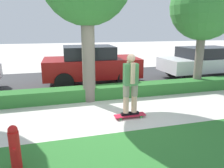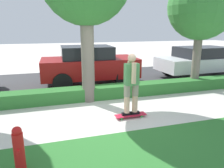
{
  "view_description": "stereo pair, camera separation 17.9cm",
  "coord_description": "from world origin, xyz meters",
  "px_view_note": "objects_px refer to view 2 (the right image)",
  "views": [
    {
      "loc": [
        -1.45,
        -5.33,
        2.32
      ],
      "look_at": [
        0.17,
        0.6,
        0.73
      ],
      "focal_mm": 35.0,
      "sensor_mm": 36.0,
      "label": 1
    },
    {
      "loc": [
        -1.62,
        -5.28,
        2.32
      ],
      "look_at": [
        0.17,
        0.6,
        0.73
      ],
      "focal_mm": 35.0,
      "sensor_mm": 36.0,
      "label": 2
    }
  ],
  "objects_px": {
    "skateboard": "(131,115)",
    "tree_far": "(201,7)",
    "parked_car_rear": "(203,61)",
    "fire_hydrant": "(19,149)",
    "parked_car_middle": "(89,65)",
    "skater_person": "(131,83)"
  },
  "relations": [
    {
      "from": "skateboard",
      "to": "fire_hydrant",
      "type": "distance_m",
      "value": 3.03
    },
    {
      "from": "tree_far",
      "to": "fire_hydrant",
      "type": "xyz_separation_m",
      "value": [
        -6.05,
        -3.51,
        -2.64
      ]
    },
    {
      "from": "skateboard",
      "to": "tree_far",
      "type": "relative_size",
      "value": 0.2
    },
    {
      "from": "parked_car_middle",
      "to": "fire_hydrant",
      "type": "height_order",
      "value": "parked_car_middle"
    },
    {
      "from": "tree_far",
      "to": "parked_car_middle",
      "type": "xyz_separation_m",
      "value": [
        -3.82,
        1.78,
        -2.19
      ]
    },
    {
      "from": "skater_person",
      "to": "tree_far",
      "type": "distance_m",
      "value": 4.51
    },
    {
      "from": "skater_person",
      "to": "parked_car_rear",
      "type": "distance_m",
      "value": 6.3
    },
    {
      "from": "skateboard",
      "to": "parked_car_rear",
      "type": "distance_m",
      "value": 6.34
    },
    {
      "from": "parked_car_middle",
      "to": "skater_person",
      "type": "bearing_deg",
      "value": -82.32
    },
    {
      "from": "skateboard",
      "to": "tree_far",
      "type": "xyz_separation_m",
      "value": [
        3.46,
        1.98,
        2.97
      ]
    },
    {
      "from": "fire_hydrant",
      "to": "tree_far",
      "type": "bearing_deg",
      "value": 30.15
    },
    {
      "from": "skateboard",
      "to": "skater_person",
      "type": "distance_m",
      "value": 0.87
    },
    {
      "from": "skater_person",
      "to": "fire_hydrant",
      "type": "height_order",
      "value": "skater_person"
    },
    {
      "from": "skateboard",
      "to": "parked_car_middle",
      "type": "height_order",
      "value": "parked_car_middle"
    },
    {
      "from": "fire_hydrant",
      "to": "parked_car_middle",
      "type": "bearing_deg",
      "value": 67.17
    },
    {
      "from": "tree_far",
      "to": "parked_car_rear",
      "type": "distance_m",
      "value": 3.26
    },
    {
      "from": "skateboard",
      "to": "parked_car_rear",
      "type": "xyz_separation_m",
      "value": [
        5.14,
        3.64,
        0.72
      ]
    },
    {
      "from": "skater_person",
      "to": "parked_car_middle",
      "type": "relative_size",
      "value": 0.41
    },
    {
      "from": "parked_car_rear",
      "to": "skateboard",
      "type": "bearing_deg",
      "value": -146.26
    },
    {
      "from": "tree_far",
      "to": "fire_hydrant",
      "type": "relative_size",
      "value": 5.4
    },
    {
      "from": "skater_person",
      "to": "parked_car_middle",
      "type": "bearing_deg",
      "value": 95.44
    },
    {
      "from": "tree_far",
      "to": "parked_car_rear",
      "type": "xyz_separation_m",
      "value": [
        1.67,
        1.66,
        -2.26
      ]
    }
  ]
}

